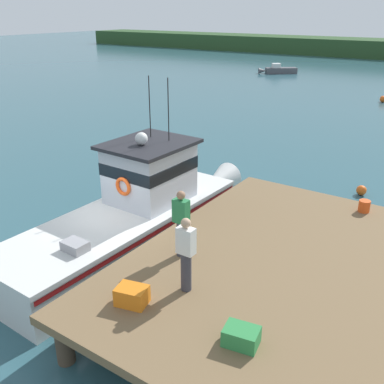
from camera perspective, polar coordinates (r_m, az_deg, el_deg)
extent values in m
plane|color=#2D5660|center=(13.44, -8.83, -6.97)|extent=(200.00, 200.00, 0.00)
cylinder|color=#4C3D2D|center=(9.54, -16.15, -18.02)|extent=(0.36, 0.36, 1.00)
cylinder|color=#4C3D2D|center=(15.13, 7.88, -1.28)|extent=(0.36, 0.36, 1.00)
cube|color=brown|center=(10.58, 10.63, -8.98)|extent=(6.00, 9.00, 0.20)
cube|color=silver|center=(12.98, -8.68, -5.33)|extent=(2.72, 8.07, 1.10)
cone|color=silver|center=(16.47, 3.16, 1.13)|extent=(1.15, 1.83, 1.10)
cube|color=#A31919|center=(12.77, -8.80, -3.55)|extent=(2.73, 7.91, 0.12)
cube|color=silver|center=(12.70, -8.84, -2.90)|extent=(2.76, 8.07, 0.12)
cube|color=silver|center=(13.18, -5.44, 2.21)|extent=(1.96, 2.25, 1.80)
cube|color=black|center=(13.08, -5.49, 3.50)|extent=(1.98, 2.27, 0.36)
cube|color=#232328|center=(12.88, -5.60, 6.17)|extent=(2.21, 2.56, 0.10)
sphere|color=white|center=(12.61, -6.54, 6.85)|extent=(0.36, 0.36, 0.36)
cylinder|color=black|center=(13.24, -5.48, 10.86)|extent=(0.03, 0.03, 1.80)
cylinder|color=black|center=(12.80, -3.07, 10.53)|extent=(0.03, 0.03, 1.80)
cube|color=#939399|center=(10.99, -14.80, -7.02)|extent=(0.61, 0.46, 0.36)
torus|color=orange|center=(11.44, -20.14, -7.18)|extent=(0.58, 0.58, 0.12)
torus|color=#EA5119|center=(12.41, -8.88, 0.70)|extent=(0.54, 0.11, 0.54)
cube|color=#2D8442|center=(8.04, 6.36, -18.02)|extent=(0.67, 0.54, 0.32)
cube|color=orange|center=(8.95, -7.74, -13.09)|extent=(0.69, 0.57, 0.37)
cylinder|color=#E04C19|center=(13.50, 21.32, -1.70)|extent=(0.32, 0.32, 0.34)
cylinder|color=#383842|center=(10.31, -1.38, -6.05)|extent=(0.22, 0.22, 0.86)
cube|color=#287F47|center=(9.99, -1.42, -2.48)|extent=(0.36, 0.22, 0.56)
sphere|color=#9E7051|center=(9.83, -1.44, -0.42)|extent=(0.20, 0.20, 0.20)
cylinder|color=#383842|center=(9.13, -0.77, -10.21)|extent=(0.22, 0.22, 0.86)
cube|color=white|center=(8.76, -0.79, -6.30)|extent=(0.36, 0.22, 0.56)
sphere|color=tan|center=(8.58, -0.80, -4.02)|extent=(0.20, 0.20, 0.20)
cube|color=#4C4C51|center=(50.67, 11.41, 15.10)|extent=(3.23, 2.92, 0.60)
cone|color=#4C4C51|center=(50.14, 9.06, 15.18)|extent=(1.02, 0.99, 0.60)
cube|color=silver|center=(50.45, 10.81, 15.72)|extent=(1.18, 1.18, 0.45)
sphere|color=#EA5B19|center=(36.95, 23.40, 10.94)|extent=(0.48, 0.48, 0.48)
sphere|color=#EA5B19|center=(17.95, 21.00, 0.21)|extent=(0.38, 0.38, 0.38)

